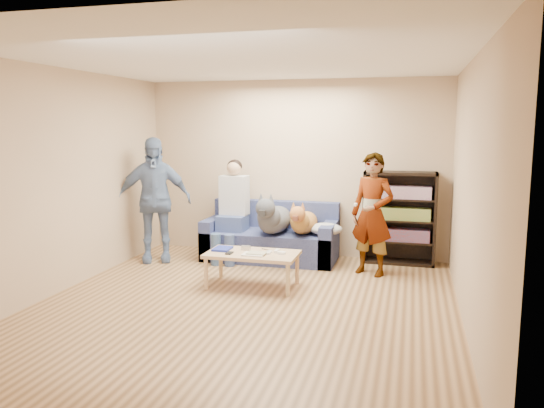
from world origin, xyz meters
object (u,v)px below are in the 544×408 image
(bookshelf, at_px, (399,216))
(sofa, at_px, (271,240))
(coffee_table, at_px, (252,256))
(notebook_blue, at_px, (222,249))
(camera_silver, at_px, (246,248))
(person_standing_right, at_px, (372,214))
(dog_tan, at_px, (303,221))
(person_seated, at_px, (232,206))
(person_standing_left, at_px, (154,200))
(dog_gray, at_px, (273,218))

(bookshelf, bearing_deg, sofa, -172.60)
(coffee_table, bearing_deg, notebook_blue, 172.87)
(notebook_blue, relative_size, camera_silver, 2.36)
(person_standing_right, bearing_deg, sofa, -173.80)
(dog_tan, bearing_deg, sofa, 162.17)
(camera_silver, height_order, person_seated, person_seated)
(person_standing_left, height_order, sofa, person_standing_left)
(person_standing_right, xyz_separation_m, bookshelf, (0.32, 0.68, -0.12))
(camera_silver, distance_m, sofa, 1.25)
(dog_gray, bearing_deg, camera_silver, -94.73)
(dog_gray, xyz_separation_m, bookshelf, (1.71, 0.47, 0.03))
(notebook_blue, height_order, dog_tan, dog_tan)
(camera_silver, relative_size, person_seated, 0.07)
(person_standing_left, height_order, camera_silver, person_standing_left)
(person_standing_left, xyz_separation_m, dog_tan, (2.09, 0.38, -0.28))
(bookshelf, bearing_deg, notebook_blue, -143.28)
(person_standing_right, bearing_deg, person_seated, -165.92)
(bookshelf, bearing_deg, coffee_table, -136.35)
(person_seated, xyz_separation_m, coffee_table, (0.68, -1.24, -0.40))
(coffee_table, bearing_deg, sofa, 95.36)
(person_standing_left, bearing_deg, sofa, -4.79)
(person_standing_right, distance_m, dog_tan, 1.03)
(person_standing_right, distance_m, coffee_table, 1.68)
(person_standing_left, bearing_deg, coffee_table, -49.22)
(sofa, height_order, bookshelf, bookshelf)
(notebook_blue, bearing_deg, camera_silver, 14.04)
(person_standing_left, distance_m, camera_silver, 1.80)
(person_standing_left, relative_size, camera_silver, 16.14)
(camera_silver, bearing_deg, person_standing_left, 156.31)
(bookshelf, bearing_deg, camera_silver, -140.54)
(dog_gray, bearing_deg, coffee_table, -88.11)
(person_standing_right, relative_size, dog_tan, 1.40)
(notebook_blue, bearing_deg, person_standing_left, 149.65)
(person_standing_right, height_order, coffee_table, person_standing_right)
(person_standing_left, relative_size, dog_gray, 1.41)
(person_standing_right, relative_size, dog_gray, 1.27)
(person_standing_left, distance_m, dog_gray, 1.72)
(dog_tan, xyz_separation_m, coffee_table, (-0.38, -1.20, -0.23))
(person_seated, relative_size, dog_tan, 1.29)
(notebook_blue, distance_m, bookshelf, 2.60)
(camera_silver, distance_m, person_seated, 1.29)
(sofa, bearing_deg, dog_tan, -17.83)
(person_seated, xyz_separation_m, dog_tan, (1.06, -0.04, -0.17))
(person_standing_left, bearing_deg, person_standing_right, -21.89)
(sofa, height_order, dog_gray, dog_gray)
(coffee_table, distance_m, bookshelf, 2.33)
(camera_silver, height_order, bookshelf, bookshelf)
(camera_silver, height_order, dog_gray, dog_gray)
(person_standing_right, height_order, dog_gray, person_standing_right)
(dog_gray, bearing_deg, person_standing_left, -169.74)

